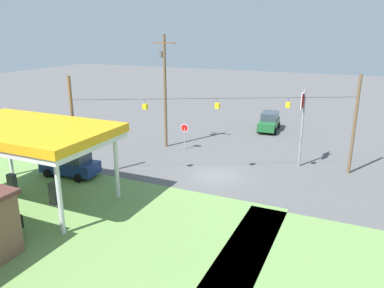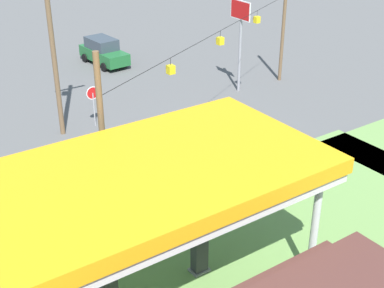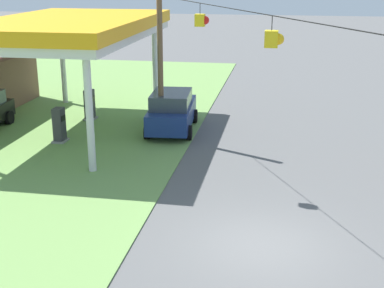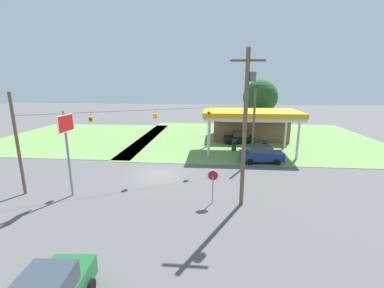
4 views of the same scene
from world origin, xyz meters
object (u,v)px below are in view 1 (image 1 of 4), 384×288
at_px(utility_pole_main, 165,86).
at_px(stop_sign_overhead, 303,112).
at_px(gas_station_canopy, 25,133).
at_px(car_on_crossroad, 269,121).
at_px(fuel_pump_far, 12,185).
at_px(fuel_pump_near, 54,195).
at_px(car_at_pumps_front, 71,164).
at_px(stop_sign_roadside, 185,131).

bearing_deg(utility_pole_main, stop_sign_overhead, 178.35).
xyz_separation_m(gas_station_canopy, car_on_crossroad, (-10.16, -24.93, -3.66)).
height_order(fuel_pump_far, stop_sign_overhead, stop_sign_overhead).
relative_size(fuel_pump_near, fuel_pump_far, 1.00).
relative_size(stop_sign_overhead, utility_pole_main, 0.62).
bearing_deg(utility_pole_main, car_at_pumps_front, 73.35).
xyz_separation_m(fuel_pump_far, stop_sign_overhead, (-17.07, -14.15, 3.93)).
distance_m(car_at_pumps_front, car_on_crossroad, 23.16).
xyz_separation_m(stop_sign_roadside, utility_pole_main, (2.09, -0.06, 4.14)).
distance_m(fuel_pump_near, stop_sign_roadside, 14.73).
relative_size(gas_station_canopy, stop_sign_overhead, 1.74).
height_order(car_at_pumps_front, stop_sign_roadside, stop_sign_roadside).
xyz_separation_m(stop_sign_overhead, utility_pole_main, (12.87, -0.37, 1.29)).
bearing_deg(fuel_pump_near, gas_station_canopy, 0.05).
distance_m(car_on_crossroad, stop_sign_overhead, 12.43).
bearing_deg(fuel_pump_near, car_on_crossroad, -108.37).
xyz_separation_m(car_on_crossroad, stop_sign_overhead, (-5.04, 10.77, 3.62)).
bearing_deg(utility_pole_main, stop_sign_roadside, 178.49).
bearing_deg(gas_station_canopy, fuel_pump_far, -0.05).
xyz_separation_m(gas_station_canopy, stop_sign_overhead, (-15.19, -14.16, -0.04)).
relative_size(gas_station_canopy, utility_pole_main, 1.07).
height_order(fuel_pump_far, car_at_pumps_front, car_at_pumps_front).
bearing_deg(stop_sign_overhead, fuel_pump_near, 46.74).
height_order(gas_station_canopy, fuel_pump_far, gas_station_canopy).
relative_size(car_at_pumps_front, car_on_crossroad, 0.94).
distance_m(fuel_pump_near, car_on_crossroad, 26.27).
height_order(stop_sign_roadside, utility_pole_main, utility_pole_main).
bearing_deg(fuel_pump_far, utility_pole_main, -106.14).
bearing_deg(car_at_pumps_front, utility_pole_main, -111.16).
relative_size(gas_station_canopy, stop_sign_roadside, 4.58).
height_order(fuel_pump_far, utility_pole_main, utility_pole_main).
bearing_deg(fuel_pump_near, fuel_pump_far, 0.00).
height_order(stop_sign_overhead, utility_pole_main, utility_pole_main).
relative_size(gas_station_canopy, fuel_pump_far, 7.41).
bearing_deg(stop_sign_overhead, car_at_pumps_front, 31.40).
xyz_separation_m(gas_station_canopy, fuel_pump_near, (-1.88, -0.00, -3.97)).
distance_m(car_on_crossroad, utility_pole_main, 13.92).
height_order(gas_station_canopy, car_at_pumps_front, gas_station_canopy).
bearing_deg(stop_sign_roadside, gas_station_canopy, -106.98).
bearing_deg(stop_sign_overhead, utility_pole_main, -1.65).
xyz_separation_m(fuel_pump_near, stop_sign_roadside, (-2.54, -14.47, 1.08)).
distance_m(car_at_pumps_front, stop_sign_overhead, 18.97).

